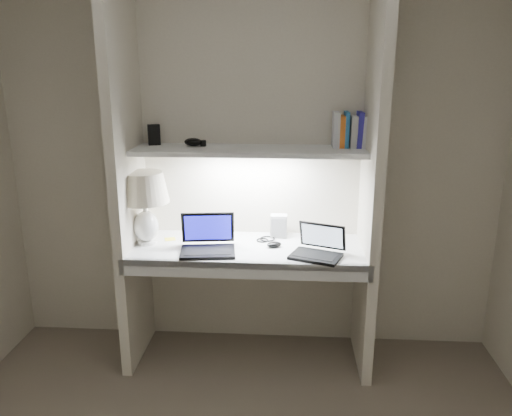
# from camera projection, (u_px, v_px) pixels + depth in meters

# --- Properties ---
(back_wall) EXTENTS (3.20, 0.01, 2.50)m
(back_wall) POSITION_uv_depth(u_px,v_px,m) (251.00, 162.00, 3.22)
(back_wall) COLOR beige
(back_wall) RESTS_ON floor
(alcove_panel_left) EXTENTS (0.06, 0.55, 2.50)m
(alcove_panel_left) POSITION_uv_depth(u_px,v_px,m) (127.00, 168.00, 3.00)
(alcove_panel_left) COLOR beige
(alcove_panel_left) RESTS_ON floor
(alcove_panel_right) EXTENTS (0.06, 0.55, 2.50)m
(alcove_panel_right) POSITION_uv_depth(u_px,v_px,m) (372.00, 172.00, 2.91)
(alcove_panel_right) COLOR beige
(alcove_panel_right) RESTS_ON floor
(desk) EXTENTS (1.40, 0.55, 0.04)m
(desk) POSITION_uv_depth(u_px,v_px,m) (248.00, 249.00, 3.09)
(desk) COLOR white
(desk) RESTS_ON alcove_panel_left
(desk_apron) EXTENTS (1.46, 0.03, 0.10)m
(desk_apron) POSITION_uv_depth(u_px,v_px,m) (244.00, 270.00, 2.85)
(desk_apron) COLOR silver
(desk_apron) RESTS_ON desk
(shelf) EXTENTS (1.40, 0.36, 0.03)m
(shelf) POSITION_uv_depth(u_px,v_px,m) (249.00, 151.00, 3.02)
(shelf) COLOR silver
(shelf) RESTS_ON back_wall
(strip_light) EXTENTS (0.60, 0.04, 0.02)m
(strip_light) POSITION_uv_depth(u_px,v_px,m) (249.00, 154.00, 3.02)
(strip_light) COLOR white
(strip_light) RESTS_ON shelf
(table_lamp) EXTENTS (0.31, 0.31, 0.46)m
(table_lamp) POSITION_uv_depth(u_px,v_px,m) (144.00, 196.00, 3.05)
(table_lamp) COLOR white
(table_lamp) RESTS_ON desk
(laptop_main) EXTENTS (0.36, 0.32, 0.22)m
(laptop_main) POSITION_uv_depth(u_px,v_px,m) (208.00, 242.00, 3.00)
(laptop_main) COLOR black
(laptop_main) RESTS_ON desk
(laptop_netbook) EXTENTS (0.35, 0.33, 0.18)m
(laptop_netbook) POSITION_uv_depth(u_px,v_px,m) (318.00, 249.00, 2.92)
(laptop_netbook) COLOR black
(laptop_netbook) RESTS_ON desk
(speaker) EXTENTS (0.11, 0.07, 0.15)m
(speaker) POSITION_uv_depth(u_px,v_px,m) (279.00, 226.00, 3.23)
(speaker) COLOR silver
(speaker) RESTS_ON desk
(mouse) EXTENTS (0.11, 0.09, 0.03)m
(mouse) POSITION_uv_depth(u_px,v_px,m) (274.00, 244.00, 3.06)
(mouse) COLOR black
(mouse) RESTS_ON desk
(cable_coil) EXTENTS (0.11, 0.11, 0.01)m
(cable_coil) POSITION_uv_depth(u_px,v_px,m) (267.00, 239.00, 3.20)
(cable_coil) COLOR black
(cable_coil) RESTS_ON desk
(sticky_note) EXTENTS (0.09, 0.09, 0.00)m
(sticky_note) POSITION_uv_depth(u_px,v_px,m) (170.00, 239.00, 3.21)
(sticky_note) COLOR yellow
(sticky_note) RESTS_ON desk
(book_row) EXTENTS (0.20, 0.14, 0.21)m
(book_row) POSITION_uv_depth(u_px,v_px,m) (349.00, 130.00, 3.03)
(book_row) COLOR silver
(book_row) RESTS_ON shelf
(shelf_box) EXTENTS (0.09, 0.07, 0.13)m
(shelf_box) POSITION_uv_depth(u_px,v_px,m) (154.00, 135.00, 3.13)
(shelf_box) COLOR black
(shelf_box) RESTS_ON shelf
(shelf_gadget) EXTENTS (0.13, 0.11, 0.05)m
(shelf_gadget) POSITION_uv_depth(u_px,v_px,m) (193.00, 142.00, 3.08)
(shelf_gadget) COLOR black
(shelf_gadget) RESTS_ON shelf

